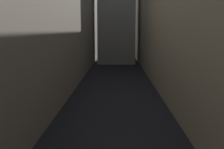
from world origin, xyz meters
TOP-DOWN VIEW (x-y plane):
  - ground_plane at (0.00, 48.00)m, footprint 264.00×264.00m
  - building_block_left at (-11.15, 50.00)m, footprint 11.31×108.00m
  - building_block_right at (13.07, 50.00)m, footprint 15.13×108.00m

SIDE VIEW (x-z plane):
  - ground_plane at x=0.00m, z-range 0.00..0.00m
  - building_block_right at x=13.07m, z-range 0.00..20.98m
  - building_block_left at x=-11.15m, z-range 0.00..21.69m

